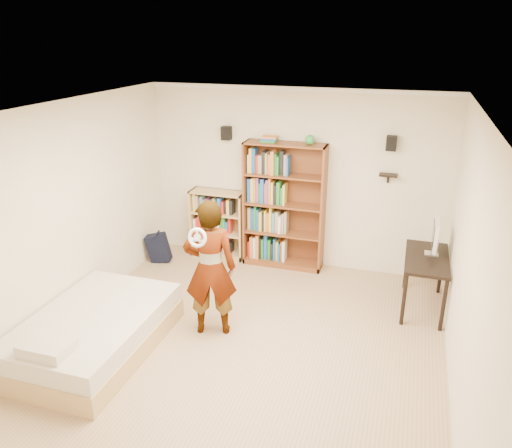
{
  "coord_description": "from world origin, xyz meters",
  "views": [
    {
      "loc": [
        1.61,
        -4.56,
        3.43
      ],
      "look_at": [
        -0.02,
        0.6,
        1.33
      ],
      "focal_mm": 35.0,
      "sensor_mm": 36.0,
      "label": 1
    }
  ],
  "objects": [
    {
      "name": "ground",
      "position": [
        0.0,
        0.0,
        0.0
      ],
      "size": [
        4.5,
        5.0,
        0.01
      ],
      "primitive_type": "cube",
      "color": "tan",
      "rests_on": "ground"
    },
    {
      "name": "room_shell",
      "position": [
        0.0,
        0.0,
        1.76
      ],
      "size": [
        4.52,
        5.02,
        2.71
      ],
      "color": "white",
      "rests_on": "ground"
    },
    {
      "name": "crown_molding",
      "position": [
        0.0,
        0.0,
        2.67
      ],
      "size": [
        4.5,
        5.0,
        0.06
      ],
      "color": "white",
      "rests_on": "room_shell"
    },
    {
      "name": "speaker_left",
      "position": [
        -1.05,
        2.4,
        2.0
      ],
      "size": [
        0.14,
        0.12,
        0.2
      ],
      "primitive_type": "cube",
      "color": "black",
      "rests_on": "room_shell"
    },
    {
      "name": "speaker_right",
      "position": [
        1.35,
        2.4,
        2.0
      ],
      "size": [
        0.14,
        0.12,
        0.2
      ],
      "primitive_type": "cube",
      "color": "black",
      "rests_on": "room_shell"
    },
    {
      "name": "wall_shelf",
      "position": [
        1.35,
        2.41,
        1.55
      ],
      "size": [
        0.25,
        0.16,
        0.02
      ],
      "primitive_type": "cube",
      "color": "black",
      "rests_on": "room_shell"
    },
    {
      "name": "tall_bookshelf",
      "position": [
        -0.12,
        2.32,
        0.96
      ],
      "size": [
        1.21,
        0.35,
        1.92
      ],
      "primitive_type": null,
      "color": "brown",
      "rests_on": "ground"
    },
    {
      "name": "low_bookshelf",
      "position": [
        -1.2,
        2.34,
        0.54
      ],
      "size": [
        0.87,
        0.33,
        1.09
      ],
      "primitive_type": null,
      "color": "tan",
      "rests_on": "ground"
    },
    {
      "name": "computer_desk",
      "position": [
        1.96,
        1.6,
        0.37
      ],
      "size": [
        0.54,
        1.08,
        0.73
      ],
      "primitive_type": null,
      "color": "black",
      "rests_on": "ground"
    },
    {
      "name": "imac",
      "position": [
        2.01,
        1.71,
        0.97
      ],
      "size": [
        0.1,
        0.47,
        0.47
      ],
      "primitive_type": null,
      "rotation": [
        0.0,
        0.0,
        0.01
      ],
      "color": "silver",
      "rests_on": "computer_desk"
    },
    {
      "name": "daybed",
      "position": [
        -1.59,
        -0.51,
        0.29
      ],
      "size": [
        1.28,
        1.97,
        0.58
      ],
      "primitive_type": null,
      "color": "beige",
      "rests_on": "ground"
    },
    {
      "name": "person",
      "position": [
        -0.47,
        0.26,
        0.84
      ],
      "size": [
        0.71,
        0.57,
        1.68
      ],
      "primitive_type": "imported",
      "rotation": [
        0.0,
        0.0,
        3.46
      ],
      "color": "black",
      "rests_on": "ground"
    },
    {
      "name": "wii_wheel",
      "position": [
        -0.47,
        -0.05,
        1.36
      ],
      "size": [
        0.22,
        0.08,
        0.22
      ],
      "primitive_type": "torus",
      "rotation": [
        1.36,
        0.0,
        0.0
      ],
      "color": "silver",
      "rests_on": "person"
    },
    {
      "name": "navy_bag",
      "position": [
        -2.03,
        1.84,
        0.24
      ],
      "size": [
        0.39,
        0.29,
        0.47
      ],
      "primitive_type": null,
      "rotation": [
        0.0,
        0.0,
        0.2
      ],
      "color": "black",
      "rests_on": "ground"
    }
  ]
}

